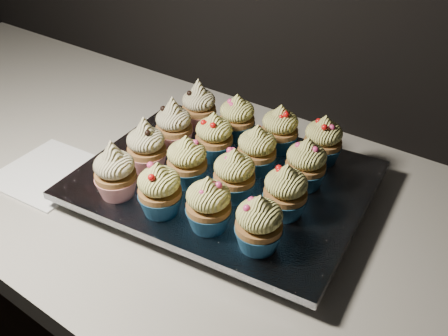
% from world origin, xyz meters
% --- Properties ---
extents(worktop, '(2.44, 0.64, 0.04)m').
position_xyz_m(worktop, '(0.00, 1.70, 0.88)').
color(worktop, beige).
rests_on(worktop, cabinet).
extents(napkin, '(0.17, 0.17, 0.00)m').
position_xyz_m(napkin, '(-0.44, 1.57, 0.90)').
color(napkin, white).
rests_on(napkin, worktop).
extents(baking_tray, '(0.44, 0.35, 0.02)m').
position_xyz_m(baking_tray, '(-0.17, 1.70, 0.91)').
color(baking_tray, black).
rests_on(baking_tray, worktop).
extents(foil_lining, '(0.48, 0.39, 0.01)m').
position_xyz_m(foil_lining, '(-0.17, 1.70, 0.93)').
color(foil_lining, silver).
rests_on(foil_lining, baking_tray).
extents(cupcake_0, '(0.06, 0.06, 0.10)m').
position_xyz_m(cupcake_0, '(-0.27, 1.57, 0.97)').
color(cupcake_0, '#B4191E').
rests_on(cupcake_0, foil_lining).
extents(cupcake_1, '(0.06, 0.06, 0.08)m').
position_xyz_m(cupcake_1, '(-0.19, 1.58, 0.97)').
color(cupcake_1, navy).
rests_on(cupcake_1, foil_lining).
extents(cupcake_2, '(0.06, 0.06, 0.08)m').
position_xyz_m(cupcake_2, '(-0.11, 1.59, 0.97)').
color(cupcake_2, navy).
rests_on(cupcake_2, foil_lining).
extents(cupcake_3, '(0.06, 0.06, 0.08)m').
position_xyz_m(cupcake_3, '(-0.04, 1.60, 0.97)').
color(cupcake_3, navy).
rests_on(cupcake_3, foil_lining).
extents(cupcake_4, '(0.06, 0.06, 0.10)m').
position_xyz_m(cupcake_4, '(-0.28, 1.65, 0.97)').
color(cupcake_4, '#B4191E').
rests_on(cupcake_4, foil_lining).
extents(cupcake_5, '(0.06, 0.06, 0.08)m').
position_xyz_m(cupcake_5, '(-0.20, 1.66, 0.97)').
color(cupcake_5, navy).
rests_on(cupcake_5, foil_lining).
extents(cupcake_6, '(0.06, 0.06, 0.08)m').
position_xyz_m(cupcake_6, '(-0.12, 1.67, 0.97)').
color(cupcake_6, navy).
rests_on(cupcake_6, foil_lining).
extents(cupcake_7, '(0.06, 0.06, 0.08)m').
position_xyz_m(cupcake_7, '(-0.04, 1.68, 0.97)').
color(cupcake_7, navy).
rests_on(cupcake_7, foil_lining).
extents(cupcake_8, '(0.06, 0.06, 0.10)m').
position_xyz_m(cupcake_8, '(-0.29, 1.73, 0.97)').
color(cupcake_8, '#B4191E').
rests_on(cupcake_8, foil_lining).
extents(cupcake_9, '(0.06, 0.06, 0.08)m').
position_xyz_m(cupcake_9, '(-0.21, 1.74, 0.97)').
color(cupcake_9, navy).
rests_on(cupcake_9, foil_lining).
extents(cupcake_10, '(0.06, 0.06, 0.08)m').
position_xyz_m(cupcake_10, '(-0.13, 1.75, 0.97)').
color(cupcake_10, navy).
rests_on(cupcake_10, foil_lining).
extents(cupcake_11, '(0.06, 0.06, 0.08)m').
position_xyz_m(cupcake_11, '(-0.05, 1.76, 0.97)').
color(cupcake_11, navy).
rests_on(cupcake_11, foil_lining).
extents(cupcake_12, '(0.06, 0.06, 0.10)m').
position_xyz_m(cupcake_12, '(-0.30, 1.81, 0.97)').
color(cupcake_12, '#B4191E').
rests_on(cupcake_12, foil_lining).
extents(cupcake_13, '(0.06, 0.06, 0.08)m').
position_xyz_m(cupcake_13, '(-0.22, 1.81, 0.97)').
color(cupcake_13, navy).
rests_on(cupcake_13, foil_lining).
extents(cupcake_14, '(0.06, 0.06, 0.08)m').
position_xyz_m(cupcake_14, '(-0.14, 1.82, 0.97)').
color(cupcake_14, navy).
rests_on(cupcake_14, foil_lining).
extents(cupcake_15, '(0.06, 0.06, 0.08)m').
position_xyz_m(cupcake_15, '(-0.06, 1.83, 0.97)').
color(cupcake_15, navy).
rests_on(cupcake_15, foil_lining).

